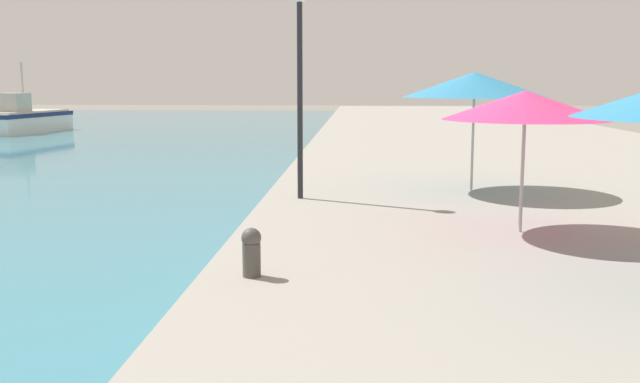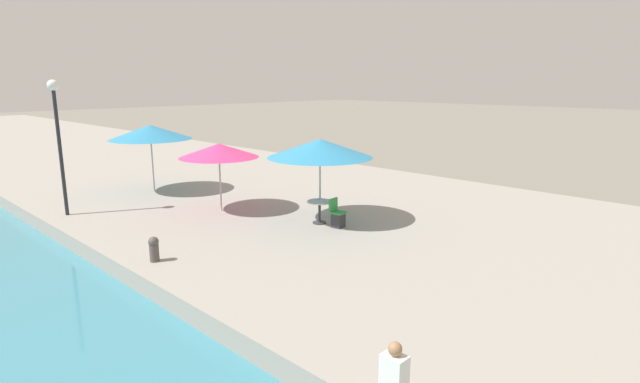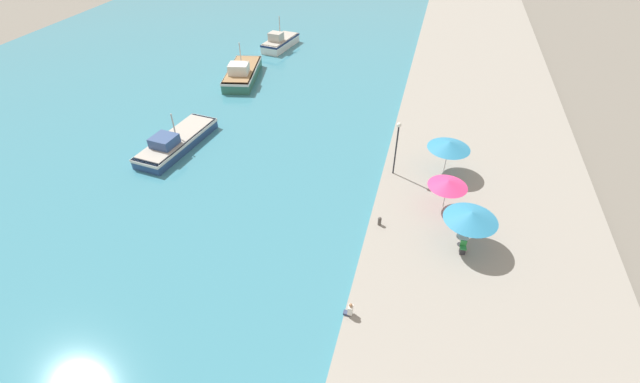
# 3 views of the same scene
# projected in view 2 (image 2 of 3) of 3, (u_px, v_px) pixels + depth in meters

# --- Properties ---
(quay_promenade) EXTENTS (16.00, 90.00, 0.53)m
(quay_promenade) POSITION_uv_depth(u_px,v_px,m) (103.00, 157.00, 32.07)
(quay_promenade) COLOR gray
(quay_promenade) RESTS_ON ground_plane
(cafe_umbrella_pink) EXTENTS (3.39, 3.39, 2.71)m
(cafe_umbrella_pink) POSITION_uv_depth(u_px,v_px,m) (320.00, 148.00, 15.90)
(cafe_umbrella_pink) COLOR #B7B7B7
(cafe_umbrella_pink) RESTS_ON quay_promenade
(cafe_umbrella_white) EXTENTS (2.77, 2.77, 2.40)m
(cafe_umbrella_white) POSITION_uv_depth(u_px,v_px,m) (219.00, 150.00, 17.29)
(cafe_umbrella_white) COLOR #B7B7B7
(cafe_umbrella_white) RESTS_ON quay_promenade
(cafe_umbrella_striped) EXTENTS (3.31, 3.31, 2.77)m
(cafe_umbrella_striped) POSITION_uv_depth(u_px,v_px,m) (150.00, 132.00, 20.31)
(cafe_umbrella_striped) COLOR #B7B7B7
(cafe_umbrella_striped) RESTS_ON quay_promenade
(cafe_table) EXTENTS (0.80, 0.80, 0.74)m
(cafe_table) POSITION_uv_depth(u_px,v_px,m) (319.00, 207.00, 16.07)
(cafe_table) COLOR #333338
(cafe_table) RESTS_ON quay_promenade
(cafe_chair_left) EXTENTS (0.44, 0.47, 0.91)m
(cafe_chair_left) POSITION_uv_depth(u_px,v_px,m) (338.00, 217.00, 15.68)
(cafe_chair_left) COLOR #2D2D33
(cafe_chair_left) RESTS_ON quay_promenade
(person_at_quay) EXTENTS (0.51, 0.36, 0.94)m
(person_at_quay) POSITION_uv_depth(u_px,v_px,m) (392.00, 377.00, 7.05)
(person_at_quay) COLOR #333D5B
(person_at_quay) RESTS_ON quay_promenade
(mooring_bollard) EXTENTS (0.26, 0.26, 0.65)m
(mooring_bollard) POSITION_uv_depth(u_px,v_px,m) (154.00, 248.00, 12.69)
(mooring_bollard) COLOR #4C4742
(mooring_bollard) RESTS_ON quay_promenade
(lamppost) EXTENTS (0.36, 0.36, 4.56)m
(lamppost) POSITION_uv_depth(u_px,v_px,m) (57.00, 125.00, 16.52)
(lamppost) COLOR #232328
(lamppost) RESTS_ON quay_promenade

